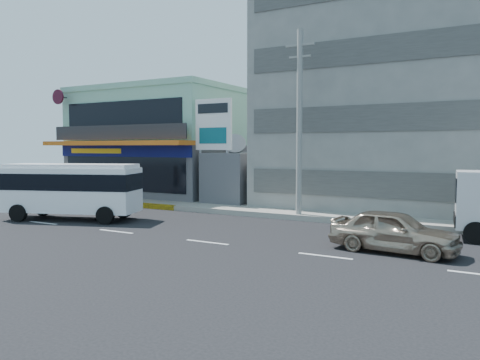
# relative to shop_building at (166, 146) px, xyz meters

# --- Properties ---
(ground) EXTENTS (120.00, 120.00, 0.00)m
(ground) POSITION_rel_shop_building_xyz_m (8.00, -13.95, -4.00)
(ground) COLOR black
(ground) RESTS_ON ground
(sidewalk) EXTENTS (70.00, 5.00, 0.30)m
(sidewalk) POSITION_rel_shop_building_xyz_m (13.00, -4.45, -3.85)
(sidewalk) COLOR gray
(sidewalk) RESTS_ON ground
(shop_building) EXTENTS (12.40, 11.70, 8.00)m
(shop_building) POSITION_rel_shop_building_xyz_m (0.00, 0.00, 0.00)
(shop_building) COLOR #4D4C52
(shop_building) RESTS_ON ground
(concrete_building) EXTENTS (16.00, 12.00, 14.00)m
(concrete_building) POSITION_rel_shop_building_xyz_m (18.00, 1.05, 3.00)
(concrete_building) COLOR gray
(concrete_building) RESTS_ON ground
(gap_structure) EXTENTS (3.00, 6.00, 3.50)m
(gap_structure) POSITION_rel_shop_building_xyz_m (8.00, -1.95, -2.25)
(gap_structure) COLOR #4D4C52
(gap_structure) RESTS_ON ground
(satellite_dish) EXTENTS (1.50, 1.50, 0.15)m
(satellite_dish) POSITION_rel_shop_building_xyz_m (8.00, -2.95, -0.42)
(satellite_dish) COLOR slate
(satellite_dish) RESTS_ON gap_structure
(billboard) EXTENTS (2.60, 0.18, 6.90)m
(billboard) POSITION_rel_shop_building_xyz_m (7.50, -4.75, 0.93)
(billboard) COLOR gray
(billboard) RESTS_ON ground
(utility_pole_near) EXTENTS (1.60, 0.30, 10.00)m
(utility_pole_near) POSITION_rel_shop_building_xyz_m (14.00, -6.55, 1.15)
(utility_pole_near) COLOR #999993
(utility_pole_near) RESTS_ON ground
(minibus) EXTENTS (7.47, 4.49, 2.98)m
(minibus) POSITION_rel_shop_building_xyz_m (3.43, -12.45, -2.22)
(minibus) COLOR white
(minibus) RESTS_ON ground
(sedan) EXTENTS (4.79, 2.30, 1.58)m
(sedan) POSITION_rel_shop_building_xyz_m (20.00, -12.09, -3.21)
(sedan) COLOR tan
(sedan) RESTS_ON ground
(motorcycle_rider) EXTENTS (1.98, 0.75, 2.51)m
(motorcycle_rider) POSITION_rel_shop_building_xyz_m (2.18, -8.38, -3.17)
(motorcycle_rider) COLOR #4E0B13
(motorcycle_rider) RESTS_ON ground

